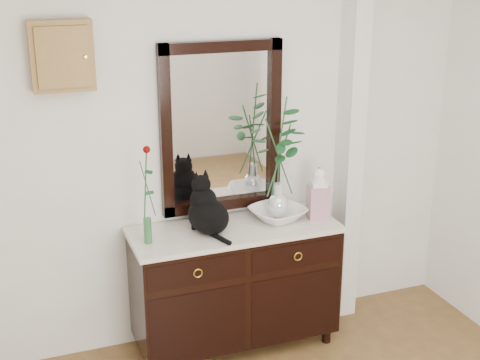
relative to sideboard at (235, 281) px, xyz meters
name	(u,v)px	position (x,y,z in m)	size (l,w,h in m)	color
wall_back	(206,143)	(-0.10, 0.25, 0.88)	(3.60, 0.04, 2.70)	silver
pilaster	(351,132)	(0.90, 0.17, 0.88)	(0.12, 0.20, 2.70)	silver
sideboard	(235,281)	(0.00, 0.00, 0.00)	(1.33, 0.52, 0.82)	black
wall_mirror	(221,128)	(0.00, 0.24, 0.97)	(0.80, 0.06, 1.10)	black
key_cabinet	(62,56)	(-0.95, 0.21, 1.48)	(0.35, 0.10, 0.40)	brown
cat	(208,205)	(-0.18, -0.02, 0.56)	(0.26, 0.32, 0.37)	black
lotus_bowl	(278,214)	(0.31, 0.02, 0.42)	(0.34, 0.34, 0.08)	white
vase_branches	(279,158)	(0.31, 0.02, 0.80)	(0.38, 0.38, 0.81)	silver
bud_vase_rose	(146,195)	(-0.56, -0.04, 0.68)	(0.07, 0.07, 0.62)	#2E6D39
ginger_jar	(318,192)	(0.57, -0.03, 0.55)	(0.13, 0.13, 0.35)	white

